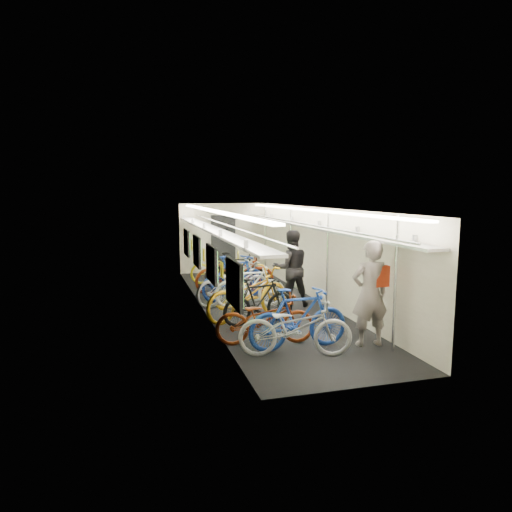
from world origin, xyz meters
TOP-DOWN VIEW (x-y plane):
  - train_car_shell at (-0.36, 0.71)m, footprint 10.00×10.00m
  - bicycle_0 at (-0.48, -3.54)m, footprint 2.04×1.15m
  - bicycle_1 at (-0.30, -3.23)m, footprint 1.89×0.62m
  - bicycle_2 at (-0.79, -2.80)m, footprint 1.90×0.88m
  - bicycle_3 at (-0.54, -1.53)m, footprint 1.73×0.79m
  - bicycle_4 at (-0.67, -1.11)m, footprint 2.31×1.55m
  - bicycle_5 at (-0.36, -0.09)m, footprint 1.77×0.62m
  - bicycle_6 at (-0.69, 0.27)m, footprint 2.15×1.26m
  - bicycle_7 at (-0.55, 0.81)m, footprint 2.02×1.23m
  - bicycle_8 at (-0.39, 1.46)m, footprint 2.23×0.89m
  - bicycle_9 at (-0.27, 1.88)m, footprint 1.88×1.22m
  - bicycle_10 at (-0.48, 2.89)m, footprint 2.00×1.10m
  - passenger_near at (1.00, -3.38)m, footprint 0.72×0.49m
  - passenger_mid at (0.63, -0.25)m, footprint 0.96×0.78m
  - backpack at (1.21, -3.41)m, footprint 0.26×0.14m

SIDE VIEW (x-z plane):
  - bicycle_2 at x=-0.79m, z-range 0.00..0.96m
  - bicycle_10 at x=-0.48m, z-range 0.00..1.00m
  - bicycle_3 at x=-0.54m, z-range 0.00..1.00m
  - bicycle_0 at x=-0.48m, z-range 0.00..1.01m
  - bicycle_5 at x=-0.36m, z-range 0.00..1.05m
  - bicycle_6 at x=-0.69m, z-range 0.00..1.07m
  - bicycle_9 at x=-0.27m, z-range 0.00..1.10m
  - bicycle_1 at x=-0.30m, z-range 0.00..1.12m
  - bicycle_4 at x=-0.67m, z-range 0.00..1.15m
  - bicycle_8 at x=-0.39m, z-range 0.00..1.15m
  - bicycle_7 at x=-0.55m, z-range 0.00..1.17m
  - passenger_mid at x=0.63m, z-range 0.00..1.87m
  - passenger_near at x=1.00m, z-range 0.00..1.93m
  - backpack at x=1.21m, z-range 1.09..1.47m
  - train_car_shell at x=-0.36m, z-range -3.34..6.66m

